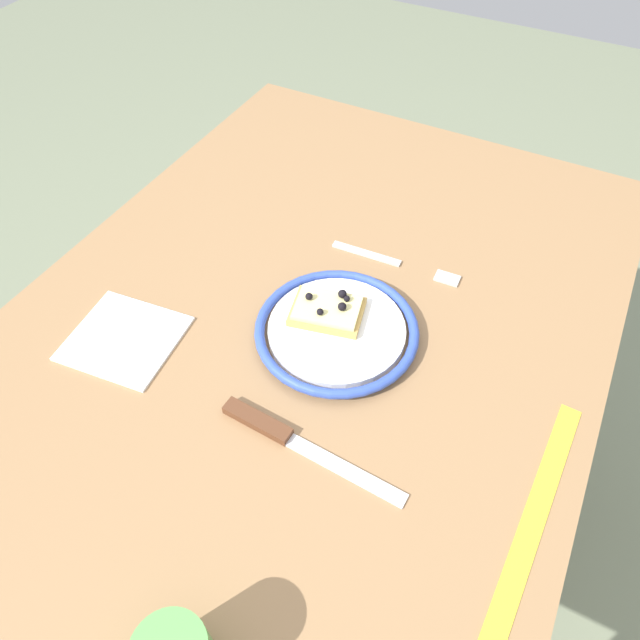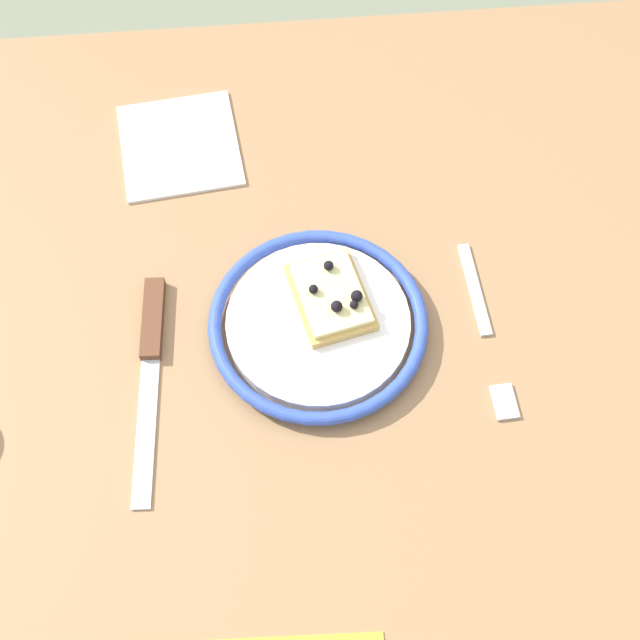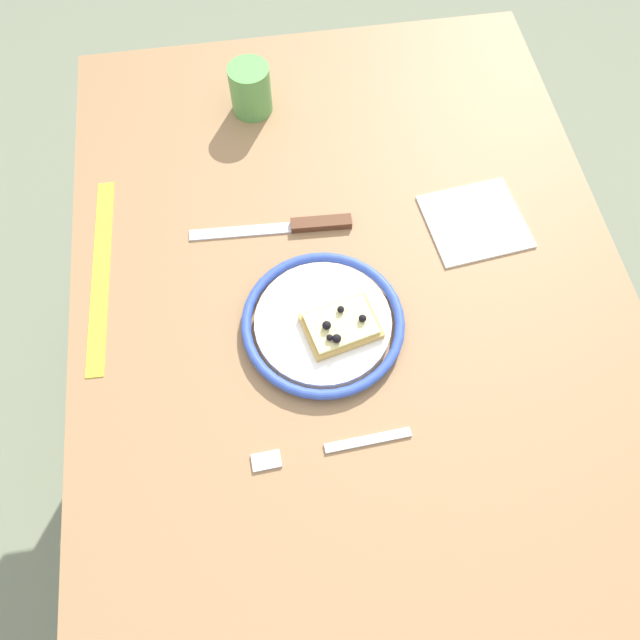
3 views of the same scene
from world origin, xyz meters
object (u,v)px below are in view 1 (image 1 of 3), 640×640
object	(u,v)px
pizza_slice_near	(328,310)
napkin	(125,338)
fork	(396,263)
plate	(337,330)
measuring_tape	(533,521)
knife	(281,434)
dining_table	(301,371)

from	to	relation	value
pizza_slice_near	napkin	bearing A→B (deg)	-56.27
fork	plate	bearing A→B (deg)	-5.72
fork	measuring_tape	distance (m)	0.41
pizza_slice_near	napkin	distance (m)	0.28
napkin	pizza_slice_near	bearing A→B (deg)	123.73
knife	measuring_tape	size ratio (longest dim) A/B	0.74
pizza_slice_near	fork	xyz separation A→B (m)	(-0.15, 0.04, -0.02)
knife	fork	world-z (taller)	knife
knife	measuring_tape	xyz separation A→B (m)	(-0.04, 0.29, -0.00)
pizza_slice_near	knife	bearing A→B (deg)	9.73
plate	fork	world-z (taller)	plate
dining_table	pizza_slice_near	distance (m)	0.13
fork	napkin	xyz separation A→B (m)	(0.31, -0.27, 0.00)
plate	measuring_tape	distance (m)	0.33
pizza_slice_near	measuring_tape	bearing A→B (deg)	65.36
dining_table	plate	distance (m)	0.12
pizza_slice_near	napkin	xyz separation A→B (m)	(0.15, -0.23, -0.02)
dining_table	knife	bearing A→B (deg)	21.21
dining_table	fork	xyz separation A→B (m)	(-0.18, 0.07, 0.10)
plate	measuring_tape	xyz separation A→B (m)	(0.13, 0.30, -0.01)
measuring_tape	dining_table	bearing A→B (deg)	-106.20
dining_table	measuring_tape	bearing A→B (deg)	71.37
plate	napkin	size ratio (longest dim) A/B	1.56
dining_table	plate	world-z (taller)	plate
dining_table	pizza_slice_near	bearing A→B (deg)	136.63
measuring_tape	napkin	xyz separation A→B (m)	(0.01, -0.55, 0.00)
measuring_tape	pizza_slice_near	bearing A→B (deg)	-112.21
napkin	measuring_tape	bearing A→B (deg)	90.53
pizza_slice_near	fork	bearing A→B (deg)	165.86
dining_table	pizza_slice_near	size ratio (longest dim) A/B	10.54
plate	measuring_tape	size ratio (longest dim) A/B	0.68
plate	pizza_slice_near	size ratio (longest dim) A/B	2.03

